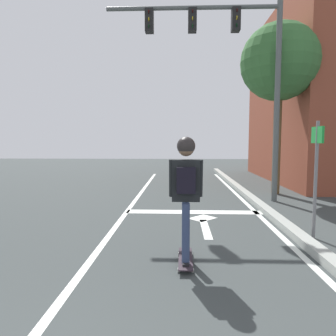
% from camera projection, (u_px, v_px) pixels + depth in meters
% --- Properties ---
extents(lane_line_center, '(0.12, 20.00, 0.01)m').
position_uv_depth(lane_line_center, '(117.00, 225.00, 6.48)').
color(lane_line_center, silver).
rests_on(lane_line_center, ground).
extents(lane_line_curbside, '(0.12, 20.00, 0.01)m').
position_uv_depth(lane_line_curbside, '(271.00, 227.00, 6.36)').
color(lane_line_curbside, silver).
rests_on(lane_line_curbside, ground).
extents(stop_bar, '(3.41, 0.40, 0.01)m').
position_uv_depth(stop_bar, '(194.00, 212.00, 7.68)').
color(stop_bar, silver).
rests_on(stop_bar, ground).
extents(lane_arrow_stem, '(0.16, 1.40, 0.01)m').
position_uv_depth(lane_arrow_stem, '(206.00, 229.00, 6.22)').
color(lane_arrow_stem, silver).
rests_on(lane_arrow_stem, ground).
extents(lane_arrow_head, '(0.71, 0.71, 0.01)m').
position_uv_depth(lane_arrow_head, '(203.00, 218.00, 7.07)').
color(lane_arrow_head, silver).
rests_on(lane_arrow_head, ground).
extents(curb_strip, '(0.24, 24.00, 0.14)m').
position_uv_depth(curb_strip, '(283.00, 224.00, 6.34)').
color(curb_strip, '#9A9F98').
rests_on(curb_strip, ground).
extents(skateboard, '(0.23, 0.86, 0.09)m').
position_uv_depth(skateboard, '(185.00, 259.00, 4.44)').
color(skateboard, '#281F27').
rests_on(skateboard, ground).
extents(skater, '(0.49, 0.64, 1.76)m').
position_uv_depth(skater, '(186.00, 181.00, 4.32)').
color(skater, navy).
rests_on(skater, skateboard).
extents(traffic_signal_mast, '(5.03, 0.34, 5.89)m').
position_uv_depth(traffic_signal_mast, '(229.00, 53.00, 8.74)').
color(traffic_signal_mast, '#515756').
rests_on(traffic_signal_mast, ground).
extents(street_sign_post, '(0.06, 0.44, 2.15)m').
position_uv_depth(street_sign_post, '(316.00, 162.00, 5.50)').
color(street_sign_post, slate).
rests_on(street_sign_post, ground).
extents(roadside_tree, '(2.54, 2.54, 5.65)m').
position_uv_depth(roadside_tree, '(279.00, 63.00, 10.00)').
color(roadside_tree, brown).
rests_on(roadside_tree, ground).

